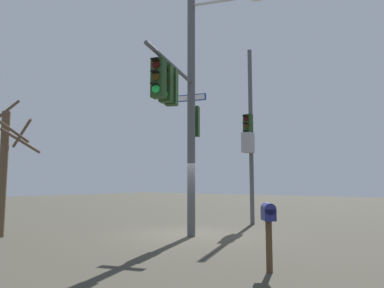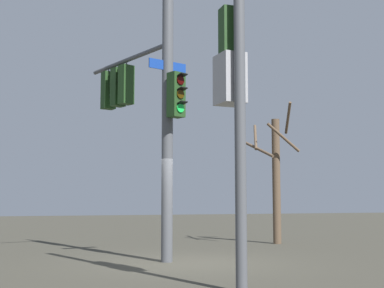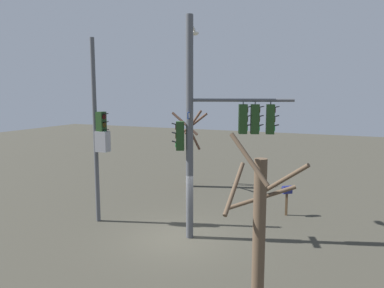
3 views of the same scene
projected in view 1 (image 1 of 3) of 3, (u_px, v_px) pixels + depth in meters
The scene contains 5 objects.
ground_plane at pixel (191, 235), 12.68m from camera, with size 80.00×80.00×0.00m, color #3C392F.
main_signal_pole_assembly at pixel (187, 99), 12.00m from camera, with size 4.72×3.18×8.51m.
secondary_pole_assembly at pixel (249, 136), 16.10m from camera, with size 0.73×0.45×7.96m.
mailbox at pixel (268, 217), 7.46m from camera, with size 0.50×0.45×1.41m.
bare_tree_across_street at pixel (5, 167), 12.34m from camera, with size 1.94×1.62×4.86m.
Camera 1 is at (-10.47, -7.62, 1.83)m, focal length 33.60 mm.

